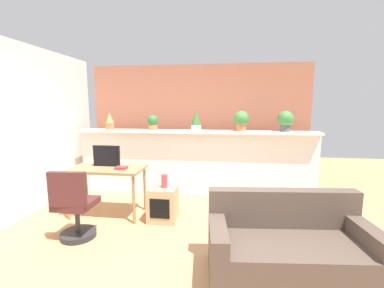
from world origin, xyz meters
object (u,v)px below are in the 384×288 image
potted_plant_2 (196,120)px  vase_on_shelf (164,181)px  potted_plant_0 (110,122)px  tv_monitor (107,156)px  side_cube_shelf (163,204)px  book_on_desk (121,168)px  potted_plant_1 (153,122)px  potted_plant_3 (241,120)px  couch (288,249)px  desk (107,173)px  office_chair (75,210)px  potted_plant_4 (285,120)px

potted_plant_2 → vase_on_shelf: (-0.32, -1.21, -0.81)m
vase_on_shelf → potted_plant_0: bearing=138.9°
potted_plant_0 → tv_monitor: 1.18m
side_cube_shelf → book_on_desk: (-0.62, -0.00, 0.52)m
potted_plant_1 → tv_monitor: bearing=-112.6°
potted_plant_2 → tv_monitor: potted_plant_2 is taller
potted_plant_3 → tv_monitor: potted_plant_3 is taller
potted_plant_1 → potted_plant_2: 0.82m
potted_plant_2 → couch: 2.80m
desk → office_chair: bearing=-95.8°
tv_monitor → office_chair: 1.00m
side_cube_shelf → couch: (1.53, -1.07, 0.03)m
office_chair → vase_on_shelf: 1.22m
potted_plant_3 → tv_monitor: bearing=-153.8°
potted_plant_2 → desk: potted_plant_2 is taller
vase_on_shelf → potted_plant_1: bearing=112.6°
office_chair → book_on_desk: (0.33, 0.69, 0.38)m
office_chair → vase_on_shelf: (0.98, 0.69, 0.21)m
potted_plant_0 → vase_on_shelf: bearing=-41.1°
desk → potted_plant_2: bearing=42.8°
potted_plant_4 → office_chair: bearing=-146.3°
vase_on_shelf → couch: couch is taller
potted_plant_0 → tv_monitor: bearing=-68.4°
potted_plant_3 → side_cube_shelf: potted_plant_3 is taller
potted_plant_2 → book_on_desk: (-0.97, -1.20, -0.64)m
office_chair → book_on_desk: bearing=64.3°
potted_plant_1 → desk: size_ratio=0.26×
potted_plant_4 → side_cube_shelf: potted_plant_4 is taller
potted_plant_3 → couch: (0.37, -2.25, -1.14)m
side_cube_shelf → vase_on_shelf: size_ratio=2.59×
office_chair → book_on_desk: 0.86m
potted_plant_0 → couch: size_ratio=0.20×
potted_plant_4 → book_on_desk: (-2.56, -1.23, -0.65)m
potted_plant_2 → vase_on_shelf: bearing=-104.7°
potted_plant_2 → desk: 1.82m
desk → vase_on_shelf: size_ratio=5.70×
tv_monitor → potted_plant_1: bearing=67.4°
vase_on_shelf → book_on_desk: (-0.65, 0.00, 0.17)m
desk → vase_on_shelf: (0.91, -0.08, -0.07)m
potted_plant_2 → side_cube_shelf: 1.70m
potted_plant_1 → potted_plant_2: size_ratio=0.74×
potted_plant_2 → office_chair: 2.52m
potted_plant_0 → potted_plant_1: potted_plant_0 is taller
potted_plant_2 → couch: bearing=-62.5°
tv_monitor → side_cube_shelf: bearing=-9.4°
potted_plant_1 → potted_plant_3: potted_plant_3 is taller
desk → book_on_desk: book_on_desk is taller
potted_plant_3 → potted_plant_0: bearing=-179.8°
potted_plant_3 → office_chair: potted_plant_3 is taller
desk → office_chair: (-0.08, -0.77, -0.28)m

